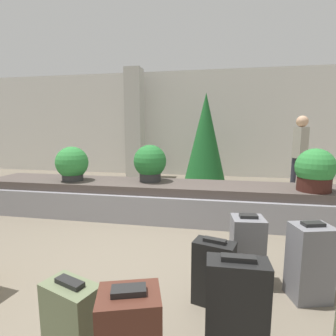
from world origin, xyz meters
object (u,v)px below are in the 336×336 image
(suitcase_0, at_px, (72,324))
(potted_plant_1, at_px, (315,171))
(pillar, at_px, (135,124))
(suitcase_2, at_px, (310,262))
(suitcase_6, at_px, (214,273))
(decorated_tree, at_px, (205,137))
(suitcase_5, at_px, (247,250))
(suitcase_4, at_px, (236,321))
(potted_plant_0, at_px, (72,164))
(potted_plant_2, at_px, (150,163))
(traveler_0, at_px, (300,148))

(suitcase_0, distance_m, potted_plant_1, 3.56)
(pillar, height_order, suitcase_2, pillar)
(suitcase_6, xyz_separation_m, potted_plant_1, (1.39, 1.96, 0.59))
(suitcase_6, xyz_separation_m, decorated_tree, (-0.29, 4.49, 0.97))
(potted_plant_1, bearing_deg, suitcase_5, -124.22)
(suitcase_2, relative_size, decorated_tree, 0.30)
(suitcase_2, bearing_deg, suitcase_4, -142.37)
(pillar, xyz_separation_m, suitcase_6, (2.43, -5.53, -1.32))
(pillar, relative_size, suitcase_4, 4.11)
(suitcase_5, height_order, potted_plant_0, potted_plant_0)
(suitcase_4, height_order, potted_plant_1, potted_plant_1)
(suitcase_5, relative_size, potted_plant_0, 1.16)
(potted_plant_2, bearing_deg, suitcase_0, -85.07)
(suitcase_5, bearing_deg, suitcase_6, -135.61)
(potted_plant_0, bearing_deg, suitcase_2, -28.77)
(potted_plant_0, height_order, traveler_0, traveler_0)
(pillar, distance_m, decorated_tree, 2.41)
(suitcase_4, distance_m, traveler_0, 5.03)
(suitcase_2, distance_m, potted_plant_2, 2.81)
(suitcase_2, height_order, potted_plant_0, potted_plant_0)
(suitcase_2, xyz_separation_m, potted_plant_2, (-1.92, 1.98, 0.55))
(suitcase_5, xyz_separation_m, potted_plant_1, (1.08, 1.59, 0.54))
(suitcase_6, distance_m, potted_plant_1, 2.47)
(suitcase_6, bearing_deg, potted_plant_2, 132.54)
(pillar, relative_size, traveler_0, 1.84)
(suitcase_0, height_order, suitcase_5, suitcase_5)
(traveler_0, bearing_deg, potted_plant_1, -144.25)
(potted_plant_1, bearing_deg, decorated_tree, 123.45)
(pillar, distance_m, potted_plant_0, 3.60)
(suitcase_6, bearing_deg, decorated_tree, 109.51)
(suitcase_0, xyz_separation_m, suitcase_5, (1.16, 1.10, 0.06))
(suitcase_6, relative_size, potted_plant_0, 0.98)
(suitcase_5, relative_size, potted_plant_1, 1.11)
(suitcase_0, bearing_deg, suitcase_6, 60.05)
(potted_plant_2, bearing_deg, suitcase_6, -63.30)
(suitcase_5, xyz_separation_m, decorated_tree, (-0.59, 4.13, 0.92))
(suitcase_5, distance_m, potted_plant_2, 2.39)
(suitcase_4, distance_m, suitcase_6, 0.68)
(suitcase_6, height_order, potted_plant_1, potted_plant_1)
(potted_plant_2, bearing_deg, pillar, 111.68)
(pillar, height_order, suitcase_6, pillar)
(pillar, distance_m, potted_plant_1, 5.28)
(pillar, bearing_deg, suitcase_5, -62.13)
(suitcase_5, distance_m, decorated_tree, 4.27)
(suitcase_5, xyz_separation_m, potted_plant_2, (-1.41, 1.85, 0.56))
(suitcase_0, bearing_deg, suitcase_2, 49.40)
(pillar, relative_size, suitcase_5, 4.69)
(suitcase_4, bearing_deg, potted_plant_2, 111.73)
(suitcase_6, relative_size, potted_plant_2, 0.93)
(pillar, height_order, suitcase_5, pillar)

